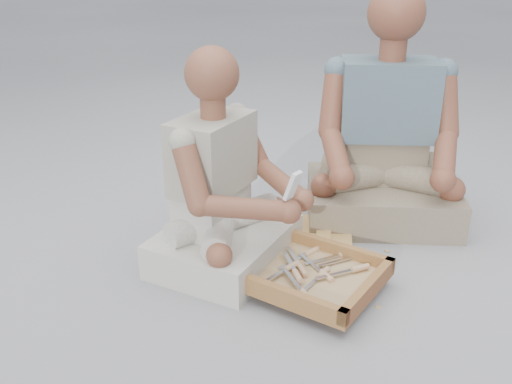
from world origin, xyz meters
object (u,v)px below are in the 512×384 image
(carved_panel, at_px, (279,238))
(companion, at_px, (385,146))
(tool_tray, at_px, (305,273))
(craftsman, at_px, (223,195))

(carved_panel, height_order, companion, companion)
(tool_tray, relative_size, companion, 0.59)
(carved_panel, distance_m, craftsman, 0.38)
(carved_panel, relative_size, tool_tray, 1.02)
(craftsman, height_order, companion, companion)
(carved_panel, distance_m, tool_tray, 0.36)
(tool_tray, xyz_separation_m, companion, (0.16, 0.71, 0.28))
(tool_tray, distance_m, craftsman, 0.42)
(carved_panel, relative_size, companion, 0.60)
(craftsman, bearing_deg, companion, 148.79)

